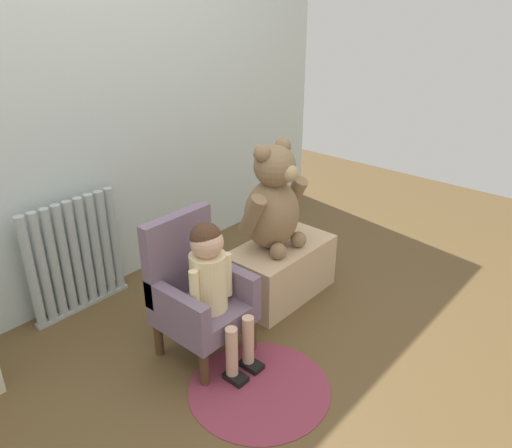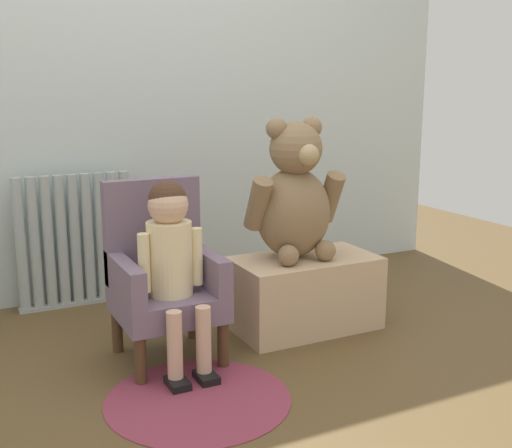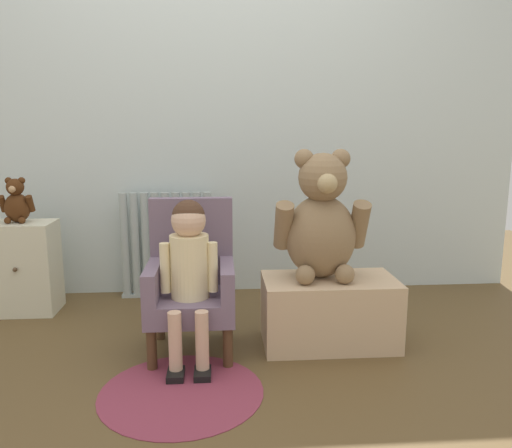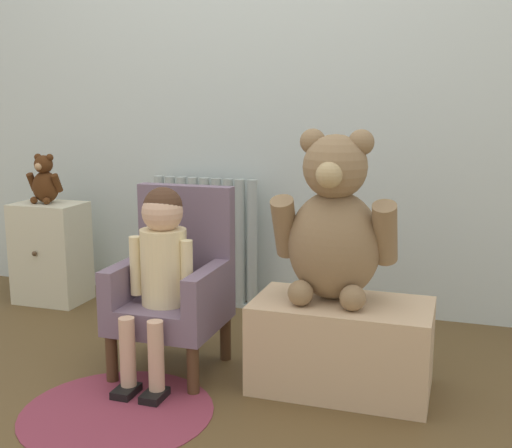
{
  "view_description": "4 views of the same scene",
  "coord_description": "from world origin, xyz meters",
  "px_view_note": "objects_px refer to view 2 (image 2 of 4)",
  "views": [
    {
      "loc": [
        -1.42,
        -1.11,
        1.63
      ],
      "look_at": [
        0.3,
        0.39,
        0.55
      ],
      "focal_mm": 35.0,
      "sensor_mm": 36.0,
      "label": 1
    },
    {
      "loc": [
        -0.85,
        -1.89,
        1.06
      ],
      "look_at": [
        0.29,
        0.38,
        0.5
      ],
      "focal_mm": 45.0,
      "sensor_mm": 36.0,
      "label": 2
    },
    {
      "loc": [
        0.03,
        -1.8,
        1.0
      ],
      "look_at": [
        0.2,
        0.43,
        0.58
      ],
      "focal_mm": 35.0,
      "sensor_mm": 36.0,
      "label": 3
    },
    {
      "loc": [
        0.93,
        -1.73,
        1.02
      ],
      "look_at": [
        0.22,
        0.43,
        0.58
      ],
      "focal_mm": 45.0,
      "sensor_mm": 36.0,
      "label": 4
    }
  ],
  "objects_px": {
    "low_bench": "(305,293)",
    "child_armchair": "(163,276)",
    "radiator": "(75,241)",
    "child_figure": "(171,249)",
    "large_teddy_bear": "(294,197)",
    "floor_rug": "(199,399)"
  },
  "relations": [
    {
      "from": "radiator",
      "to": "child_figure",
      "type": "height_order",
      "value": "child_figure"
    },
    {
      "from": "low_bench",
      "to": "large_teddy_bear",
      "type": "height_order",
      "value": "large_teddy_bear"
    },
    {
      "from": "child_armchair",
      "to": "floor_rug",
      "type": "distance_m",
      "value": 0.53
    },
    {
      "from": "radiator",
      "to": "child_armchair",
      "type": "relative_size",
      "value": 0.93
    },
    {
      "from": "radiator",
      "to": "floor_rug",
      "type": "distance_m",
      "value": 1.23
    },
    {
      "from": "floor_rug",
      "to": "child_figure",
      "type": "bearing_deg",
      "value": 85.67
    },
    {
      "from": "floor_rug",
      "to": "large_teddy_bear",
      "type": "bearing_deg",
      "value": 35.53
    },
    {
      "from": "large_teddy_bear",
      "to": "floor_rug",
      "type": "bearing_deg",
      "value": -144.47
    },
    {
      "from": "low_bench",
      "to": "large_teddy_bear",
      "type": "bearing_deg",
      "value": 143.08
    },
    {
      "from": "low_bench",
      "to": "child_armchair",
      "type": "bearing_deg",
      "value": 179.83
    },
    {
      "from": "radiator",
      "to": "large_teddy_bear",
      "type": "height_order",
      "value": "large_teddy_bear"
    },
    {
      "from": "floor_rug",
      "to": "radiator",
      "type": "bearing_deg",
      "value": 97.95
    },
    {
      "from": "child_armchair",
      "to": "child_figure",
      "type": "distance_m",
      "value": 0.18
    },
    {
      "from": "radiator",
      "to": "low_bench",
      "type": "bearing_deg",
      "value": -42.18
    },
    {
      "from": "radiator",
      "to": "child_figure",
      "type": "distance_m",
      "value": 0.9
    },
    {
      "from": "low_bench",
      "to": "floor_rug",
      "type": "relative_size",
      "value": 0.97
    },
    {
      "from": "low_bench",
      "to": "large_teddy_bear",
      "type": "distance_m",
      "value": 0.43
    },
    {
      "from": "floor_rug",
      "to": "low_bench",
      "type": "bearing_deg",
      "value": 31.94
    },
    {
      "from": "radiator",
      "to": "low_bench",
      "type": "height_order",
      "value": "radiator"
    },
    {
      "from": "low_bench",
      "to": "large_teddy_bear",
      "type": "xyz_separation_m",
      "value": [
        -0.04,
        0.03,
        0.43
      ]
    },
    {
      "from": "large_teddy_bear",
      "to": "floor_rug",
      "type": "distance_m",
      "value": 0.97
    },
    {
      "from": "child_figure",
      "to": "large_teddy_bear",
      "type": "bearing_deg",
      "value": 13.09
    }
  ]
}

